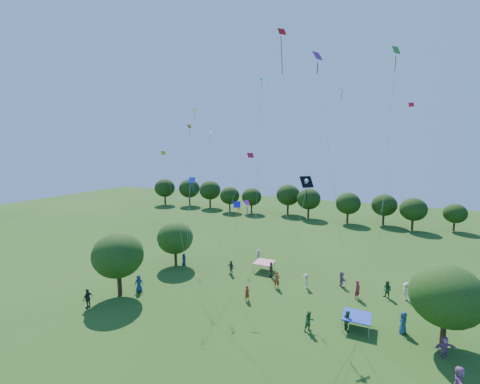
{
  "coord_description": "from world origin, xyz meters",
  "views": [
    {
      "loc": [
        11.59,
        -10.37,
        14.79
      ],
      "look_at": [
        0.0,
        14.0,
        11.0
      ],
      "focal_mm": 24.0,
      "sensor_mm": 36.0,
      "label": 1
    }
  ],
  "objects_px": {
    "near_tree_north": "(175,238)",
    "red_high_kite": "(266,90)",
    "tent_red_stripe": "(264,262)",
    "tent_blue": "(357,316)",
    "near_tree_west": "(118,255)",
    "pirate_kite": "(306,184)",
    "near_tree_east": "(447,296)"
  },
  "relations": [
    {
      "from": "tent_blue",
      "to": "red_high_kite",
      "type": "xyz_separation_m",
      "value": [
        -8.33,
        0.4,
        18.6
      ]
    },
    {
      "from": "near_tree_west",
      "to": "pirate_kite",
      "type": "distance_m",
      "value": 19.54
    },
    {
      "from": "pirate_kite",
      "to": "tent_red_stripe",
      "type": "bearing_deg",
      "value": 133.75
    },
    {
      "from": "tent_red_stripe",
      "to": "near_tree_north",
      "type": "bearing_deg",
      "value": -163.98
    },
    {
      "from": "near_tree_west",
      "to": "tent_red_stripe",
      "type": "bearing_deg",
      "value": 48.72
    },
    {
      "from": "near_tree_north",
      "to": "tent_red_stripe",
      "type": "relative_size",
      "value": 2.53
    },
    {
      "from": "near_tree_west",
      "to": "red_high_kite",
      "type": "relative_size",
      "value": 0.27
    },
    {
      "from": "near_tree_north",
      "to": "pirate_kite",
      "type": "distance_m",
      "value": 19.3
    },
    {
      "from": "near_tree_north",
      "to": "tent_red_stripe",
      "type": "xyz_separation_m",
      "value": [
        10.74,
        3.09,
        -2.53
      ]
    },
    {
      "from": "near_tree_west",
      "to": "red_high_kite",
      "type": "bearing_deg",
      "value": 17.48
    },
    {
      "from": "near_tree_north",
      "to": "red_high_kite",
      "type": "distance_m",
      "value": 21.7
    },
    {
      "from": "tent_red_stripe",
      "to": "red_high_kite",
      "type": "height_order",
      "value": "red_high_kite"
    },
    {
      "from": "near_tree_west",
      "to": "near_tree_north",
      "type": "height_order",
      "value": "near_tree_west"
    },
    {
      "from": "tent_red_stripe",
      "to": "tent_blue",
      "type": "xyz_separation_m",
      "value": [
        11.35,
        -8.33,
        0.0
      ]
    },
    {
      "from": "near_tree_west",
      "to": "pirate_kite",
      "type": "relative_size",
      "value": 0.59
    },
    {
      "from": "near_tree_north",
      "to": "red_high_kite",
      "type": "relative_size",
      "value": 0.24
    },
    {
      "from": "near_tree_east",
      "to": "pirate_kite",
      "type": "relative_size",
      "value": 0.58
    },
    {
      "from": "tent_red_stripe",
      "to": "tent_blue",
      "type": "bearing_deg",
      "value": -36.28
    },
    {
      "from": "tent_blue",
      "to": "tent_red_stripe",
      "type": "bearing_deg",
      "value": 143.72
    },
    {
      "from": "near_tree_north",
      "to": "tent_blue",
      "type": "relative_size",
      "value": 2.53
    },
    {
      "from": "pirate_kite",
      "to": "red_high_kite",
      "type": "height_order",
      "value": "red_high_kite"
    },
    {
      "from": "tent_red_stripe",
      "to": "pirate_kite",
      "type": "relative_size",
      "value": 0.2
    },
    {
      "from": "tent_blue",
      "to": "pirate_kite",
      "type": "relative_size",
      "value": 0.2
    },
    {
      "from": "tent_red_stripe",
      "to": "pirate_kite",
      "type": "distance_m",
      "value": 14.06
    },
    {
      "from": "tent_blue",
      "to": "near_tree_east",
      "type": "bearing_deg",
      "value": 1.44
    },
    {
      "from": "tent_red_stripe",
      "to": "tent_blue",
      "type": "distance_m",
      "value": 14.08
    },
    {
      "from": "tent_blue",
      "to": "red_high_kite",
      "type": "distance_m",
      "value": 20.38
    },
    {
      "from": "near_tree_west",
      "to": "near_tree_east",
      "type": "height_order",
      "value": "near_tree_west"
    },
    {
      "from": "red_high_kite",
      "to": "tent_blue",
      "type": "bearing_deg",
      "value": -2.78
    },
    {
      "from": "near_tree_north",
      "to": "tent_blue",
      "type": "distance_m",
      "value": 22.85
    },
    {
      "from": "near_tree_west",
      "to": "tent_blue",
      "type": "xyz_separation_m",
      "value": [
        22.13,
        3.94,
        -3.15
      ]
    },
    {
      "from": "near_tree_north",
      "to": "red_high_kite",
      "type": "xyz_separation_m",
      "value": [
        13.76,
        -4.84,
        16.07
      ]
    }
  ]
}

